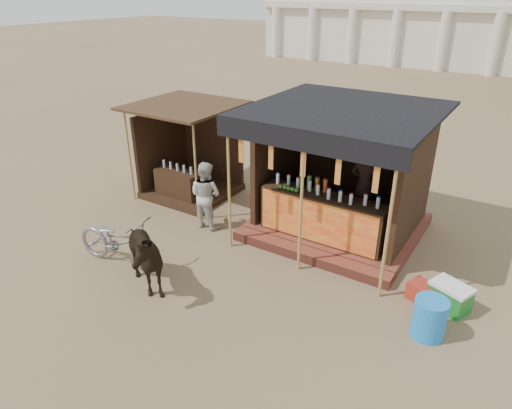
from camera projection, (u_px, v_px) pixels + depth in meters
The scene contains 10 objects.
ground at pixel (208, 293), 8.12m from camera, with size 120.00×120.00×0.00m, color #846B4C.
main_stall at pixel (341, 189), 9.73m from camera, with size 3.60×3.61×2.78m.
secondary_stall at pixel (187, 161), 11.75m from camera, with size 2.40×2.40×2.38m.
cow at pixel (139, 257), 8.01m from camera, with size 0.69×1.51×1.28m, color black.
motorbike at pixel (119, 242), 8.72m from camera, with size 0.69×1.98×1.04m, color gray.
bystander at pixel (206, 195), 10.07m from camera, with size 0.75×0.58×1.53m, color beige.
blue_barrel at pixel (429, 318), 7.01m from camera, with size 0.51×0.51×0.66m, color #1C7ED9.
red_crate at pixel (422, 292), 7.87m from camera, with size 0.44×0.35×0.33m, color #A2291B.
cooler at pixel (450, 296), 7.65m from camera, with size 0.76×0.65×0.46m.
background_building at pixel (461, 1), 30.11m from camera, with size 26.00×7.45×8.18m.
Camera 1 is at (4.30, -5.13, 4.94)m, focal length 32.00 mm.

